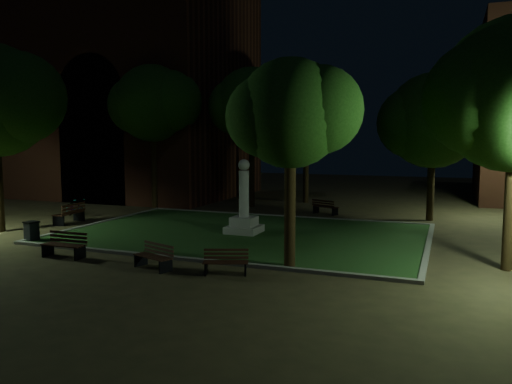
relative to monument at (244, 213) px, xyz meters
The scene contains 19 objects.
ground 2.22m from the monument, 90.00° to the right, with size 80.00×80.00×0.00m, color #413720.
lawn 0.92m from the monument, ahead, with size 15.00×10.00×0.08m, color #274E1E.
lawn_kerb 0.90m from the monument, ahead, with size 15.40×10.40×0.12m.
monument is the anchor object (origin of this frame).
building_main 20.77m from the monument, 143.38° to the left, with size 20.00×12.00×15.00m.
tree_north_wl 10.38m from the monument, 108.94° to the left, with size 5.56×4.54×8.45m.
tree_ne 11.00m from the monument, 42.63° to the left, with size 5.86×4.78×7.45m.
tree_se 7.24m from the monument, 52.93° to the right, with size 4.21×3.44×6.65m.
tree_nw 11.45m from the monument, 144.15° to the left, with size 5.61×4.58×8.54m.
tree_far_north 12.83m from the monument, 91.86° to the left, with size 5.52×4.50×8.45m.
lamppost_nw 13.70m from the monument, 148.30° to the left, with size 1.18×0.28×4.14m.
lamppost_ne 14.08m from the monument, 37.09° to the left, with size 1.18×0.28×4.72m.
bench_near_left 6.43m from the monument, 94.06° to the right, with size 1.55×0.98×0.80m.
bench_near_right 6.48m from the monument, 72.45° to the right, with size 1.46×0.93×0.76m.
bench_west_near 7.52m from the monument, 124.68° to the right, with size 1.61×0.59×0.88m.
bench_left_side 9.09m from the monument, behind, with size 0.79×1.86×0.99m.
bench_far_side 7.31m from the monument, 74.74° to the left, with size 1.56×1.05×0.81m.
trash_bin 8.71m from the monument, 148.35° to the right, with size 0.58×0.58×0.83m.
bicycle 10.47m from the monument, behind, with size 0.65×1.85×0.97m, color black.
Camera 1 is at (8.22, -17.78, 4.13)m, focal length 35.00 mm.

